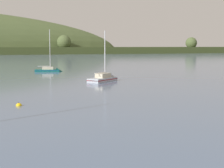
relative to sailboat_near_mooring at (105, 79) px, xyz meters
The scene contains 3 objects.
sailboat_near_mooring is the anchor object (origin of this frame).
sailboat_midwater_white 24.65m from the sailboat_near_mooring, 96.83° to the left, with size 6.41×3.67×10.36m.
mooring_buoy_off_fishing_boat 24.58m from the sailboat_near_mooring, 133.38° to the right, with size 0.57×0.57×0.65m.
Camera 1 is at (-11.64, -1.71, 5.79)m, focal length 54.45 mm.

